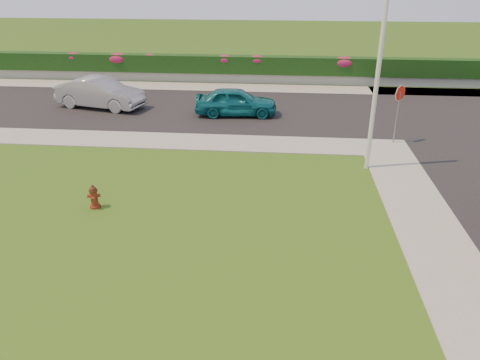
# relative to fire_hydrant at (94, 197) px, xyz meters

# --- Properties ---
(ground) EXTENTS (120.00, 120.00, 0.00)m
(ground) POSITION_rel_fire_hydrant_xyz_m (3.03, -2.79, -0.37)
(ground) COLOR black
(ground) RESTS_ON ground
(street_far) EXTENTS (26.00, 8.00, 0.04)m
(street_far) POSITION_rel_fire_hydrant_xyz_m (-1.97, 11.21, -0.35)
(street_far) COLOR black
(street_far) RESTS_ON ground
(sidewalk_far) EXTENTS (24.00, 2.00, 0.04)m
(sidewalk_far) POSITION_rel_fire_hydrant_xyz_m (-2.97, 6.21, -0.35)
(sidewalk_far) COLOR gray
(sidewalk_far) RESTS_ON ground
(curb_corner) EXTENTS (2.00, 2.00, 0.04)m
(curb_corner) POSITION_rel_fire_hydrant_xyz_m (10.03, 6.21, -0.35)
(curb_corner) COLOR gray
(curb_corner) RESTS_ON ground
(sidewalk_beyond) EXTENTS (34.00, 2.00, 0.04)m
(sidewalk_beyond) POSITION_rel_fire_hydrant_xyz_m (2.03, 16.21, -0.35)
(sidewalk_beyond) COLOR gray
(sidewalk_beyond) RESTS_ON ground
(retaining_wall) EXTENTS (34.00, 0.40, 0.60)m
(retaining_wall) POSITION_rel_fire_hydrant_xyz_m (2.03, 17.71, -0.07)
(retaining_wall) COLOR gray
(retaining_wall) RESTS_ON ground
(hedge) EXTENTS (32.00, 0.90, 1.10)m
(hedge) POSITION_rel_fire_hydrant_xyz_m (2.03, 17.81, 0.78)
(hedge) COLOR black
(hedge) RESTS_ON retaining_wall
(fire_hydrant) EXTENTS (0.40, 0.38, 0.77)m
(fire_hydrant) POSITION_rel_fire_hydrant_xyz_m (0.00, 0.00, 0.00)
(fire_hydrant) COLOR #591A0D
(fire_hydrant) RESTS_ON ground
(sedan_teal) EXTENTS (4.17, 1.92, 1.39)m
(sedan_teal) POSITION_rel_fire_hydrant_xyz_m (3.40, 10.29, 0.37)
(sedan_teal) COLOR #0D5E67
(sedan_teal) RESTS_ON street_far
(sedan_silver) EXTENTS (4.97, 2.71, 1.55)m
(sedan_silver) POSITION_rel_fire_hydrant_xyz_m (-3.88, 11.02, 0.45)
(sedan_silver) COLOR #96999D
(sedan_silver) RESTS_ON street_far
(utility_pole) EXTENTS (0.16, 0.16, 6.49)m
(utility_pole) POSITION_rel_fire_hydrant_xyz_m (8.95, 4.01, 2.88)
(utility_pole) COLOR silver
(utility_pole) RESTS_ON ground
(stop_sign) EXTENTS (0.50, 0.48, 2.50)m
(stop_sign) POSITION_rel_fire_hydrant_xyz_m (10.51, 6.89, 1.49)
(stop_sign) COLOR slate
(stop_sign) RESTS_ON ground
(flower_clump_a) EXTENTS (1.15, 0.74, 0.57)m
(flower_clump_a) POSITION_rel_fire_hydrant_xyz_m (-8.11, 17.71, 1.11)
(flower_clump_a) COLOR #B51F53
(flower_clump_a) RESTS_ON hedge
(flower_clump_b) EXTENTS (1.44, 0.93, 0.72)m
(flower_clump_b) POSITION_rel_fire_hydrant_xyz_m (-5.10, 17.71, 1.05)
(flower_clump_b) COLOR #B51F53
(flower_clump_b) RESTS_ON hedge
(flower_clump_c) EXTENTS (1.02, 0.66, 0.51)m
(flower_clump_c) POSITION_rel_fire_hydrant_xyz_m (-2.98, 17.71, 1.13)
(flower_clump_c) COLOR #B51F53
(flower_clump_c) RESTS_ON hedge
(flower_clump_d) EXTENTS (1.20, 0.77, 0.60)m
(flower_clump_d) POSITION_rel_fire_hydrant_xyz_m (1.93, 17.71, 1.10)
(flower_clump_d) COLOR #B51F53
(flower_clump_d) RESTS_ON hedge
(flower_clump_e) EXTENTS (1.21, 0.78, 0.60)m
(flower_clump_e) POSITION_rel_fire_hydrant_xyz_m (4.02, 17.71, 1.09)
(flower_clump_e) COLOR #B51F53
(flower_clump_e) RESTS_ON hedge
(flower_clump_f) EXTENTS (1.43, 0.92, 0.72)m
(flower_clump_f) POSITION_rel_fire_hydrant_xyz_m (9.46, 17.71, 1.05)
(flower_clump_f) COLOR #B51F53
(flower_clump_f) RESTS_ON hedge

